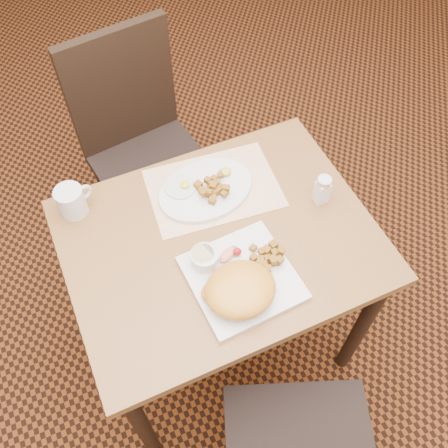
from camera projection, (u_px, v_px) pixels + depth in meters
ground at (221, 335)px, 2.08m from camera, size 8.00×8.00×0.00m
table at (220, 257)px, 1.55m from camera, size 0.90×0.70×0.75m
chair_far at (141, 141)px, 1.97m from camera, size 0.47×0.48×0.97m
placemat at (214, 188)px, 1.57m from camera, size 0.43×0.32×0.00m
plate_square at (242, 278)px, 1.38m from camera, size 0.29×0.29×0.02m
plate_oval at (206, 190)px, 1.55m from camera, size 0.33×0.26×0.02m
hollandaise_mound at (240, 290)px, 1.31m from camera, size 0.20×0.17×0.07m
ramekin at (204, 258)px, 1.38m from camera, size 0.08×0.08×0.04m
garnish_sq at (231, 253)px, 1.40m from camera, size 0.08×0.06×0.03m
fried_egg at (181, 186)px, 1.54m from camera, size 0.10×0.10×0.02m
garnish_ov at (225, 172)px, 1.57m from camera, size 0.05×0.05×0.02m
salt_shaker at (322, 189)px, 1.50m from camera, size 0.04×0.04×0.10m
coffee_mug at (72, 201)px, 1.48m from camera, size 0.11×0.08×0.10m
home_fries_sq at (267, 258)px, 1.39m from camera, size 0.11×0.11×0.04m
home_fries_ov at (213, 190)px, 1.52m from camera, size 0.10×0.10×0.03m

